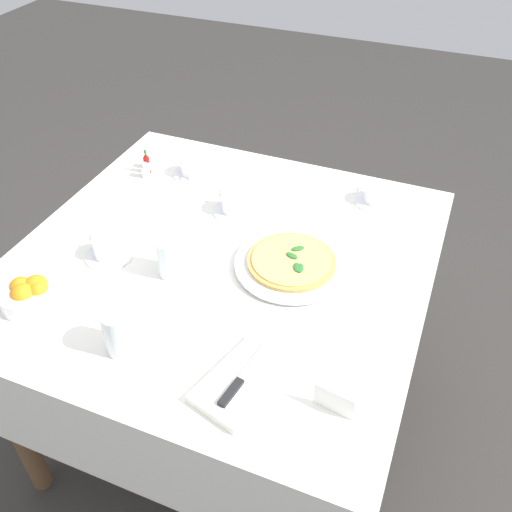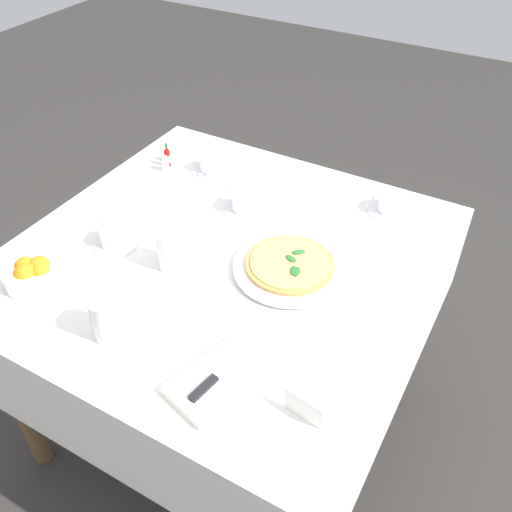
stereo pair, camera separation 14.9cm
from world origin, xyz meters
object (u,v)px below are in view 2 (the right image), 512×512
object	(u,v)px
pepper_shaker	(165,164)
water_glass_far_left	(171,251)
pizza_plate	(290,268)
salt_shaker	(170,155)
coffee_cup_center_back	(211,164)
napkin_folded	(219,378)
menu_card	(303,409)
pizza	(290,264)
coffee_cup_near_right	(390,204)
water_glass_back_corner	(108,320)
citrus_bowl	(33,273)
coffee_cup_near_left	(114,236)
coffee_cup_far_right	(244,202)
dinner_knife	(220,373)
hot_sauce_bottle	(167,157)

from	to	relation	value
pepper_shaker	water_glass_far_left	bearing A→B (deg)	-141.34
pizza_plate	salt_shaker	xyz separation A→B (m)	(0.31, 0.61, 0.01)
coffee_cup_center_back	napkin_folded	xyz separation A→B (m)	(-0.72, -0.49, -0.02)
menu_card	pizza	bearing A→B (deg)	-50.85
coffee_cup_near_right	menu_card	bearing A→B (deg)	-173.60
water_glass_back_corner	water_glass_far_left	bearing A→B (deg)	4.34
napkin_folded	citrus_bowl	bearing A→B (deg)	102.52
water_glass_back_corner	citrus_bowl	bearing A→B (deg)	80.98
salt_shaker	pepper_shaker	world-z (taller)	same
citrus_bowl	pizza_plate	bearing A→B (deg)	-56.92
coffee_cup_near_right	coffee_cup_near_left	distance (m)	0.81
coffee_cup_near_right	citrus_bowl	bearing A→B (deg)	137.39
coffee_cup_far_right	water_glass_back_corner	bearing A→B (deg)	178.37
coffee_cup_far_right	salt_shaker	bearing A→B (deg)	71.14
dinner_knife	pepper_shaker	world-z (taller)	pepper_shaker
coffee_cup_near_left	menu_card	xyz separation A→B (m)	(-0.25, -0.70, 0.00)
citrus_bowl	menu_card	distance (m)	0.78
coffee_cup_far_right	citrus_bowl	size ratio (longest dim) A/B	0.87
water_glass_far_left	dinner_knife	bearing A→B (deg)	-129.31
pizza_plate	water_glass_far_left	distance (m)	0.32
pepper_shaker	dinner_knife	bearing A→B (deg)	-135.93
pizza_plate	menu_card	size ratio (longest dim) A/B	3.37
salt_shaker	menu_card	size ratio (longest dim) A/B	0.63
pizza_plate	menu_card	world-z (taller)	menu_card
coffee_cup_far_right	dinner_knife	world-z (taller)	coffee_cup_far_right
coffee_cup_far_right	menu_card	size ratio (longest dim) A/B	1.45
menu_card	water_glass_far_left	bearing A→B (deg)	-17.34
pizza_plate	menu_card	distance (m)	0.45
coffee_cup_near_left	coffee_cup_center_back	bearing A→B (deg)	-2.53
pizza	dinner_knife	size ratio (longest dim) A/B	1.20
citrus_bowl	pepper_shaker	xyz separation A→B (m)	(0.61, 0.04, -0.00)
coffee_cup_center_back	menu_card	xyz separation A→B (m)	(-0.71, -0.68, 0.00)
pizza	coffee_cup_far_right	size ratio (longest dim) A/B	1.81
water_glass_back_corner	hot_sauce_bottle	world-z (taller)	water_glass_back_corner
menu_card	coffee_cup_center_back	bearing A→B (deg)	-37.11
hot_sauce_bottle	pepper_shaker	bearing A→B (deg)	-160.35
coffee_cup_near_left	hot_sauce_bottle	size ratio (longest dim) A/B	1.59
pepper_shaker	menu_card	bearing A→B (deg)	-128.00
pizza_plate	hot_sauce_bottle	xyz separation A→B (m)	(0.28, 0.60, 0.02)
water_glass_far_left	menu_card	distance (m)	0.57
pizza_plate	pizza	size ratio (longest dim) A/B	1.28
water_glass_far_left	dinner_knife	world-z (taller)	water_glass_far_left
water_glass_far_left	coffee_cup_center_back	bearing A→B (deg)	20.78
pizza_plate	coffee_cup_near_right	size ratio (longest dim) A/B	2.32
pizza	coffee_cup_near_right	bearing A→B (deg)	-19.39
coffee_cup_far_right	napkin_folded	size ratio (longest dim) A/B	0.53
coffee_cup_near_right	coffee_cup_center_back	size ratio (longest dim) A/B	1.00
water_glass_back_corner	dinner_knife	size ratio (longest dim) A/B	0.58
coffee_cup_near_left	salt_shaker	size ratio (longest dim) A/B	2.35
coffee_cup_center_back	napkin_folded	size ratio (longest dim) A/B	0.53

